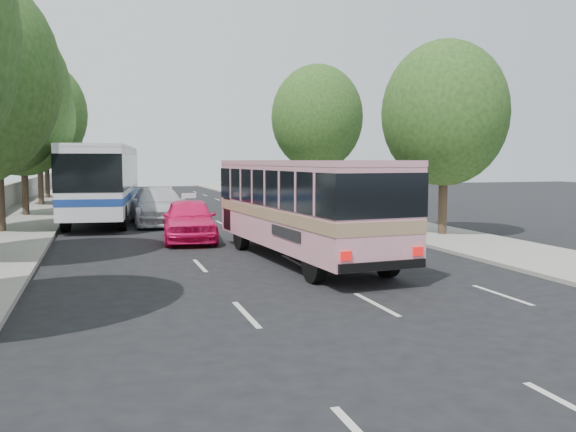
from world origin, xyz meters
name	(u,v)px	position (x,y,z in m)	size (l,w,h in m)	color
ground	(303,289)	(0.00, 0.00, 0.00)	(120.00, 120.00, 0.00)	black
sidewalk_left	(24,219)	(-8.50, 20.00, 0.07)	(4.00, 90.00, 0.15)	#9E998E
sidewalk_right	(332,212)	(8.50, 20.00, 0.06)	(4.00, 90.00, 0.12)	#9E998E
tree_left_d	(24,113)	(-8.52, 21.94, 5.63)	(5.52, 5.52, 8.60)	#38281E
tree_left_e	(39,110)	(-8.42, 29.94, 6.43)	(6.30, 6.30, 9.82)	#38281E
tree_left_f	(46,123)	(-8.62, 37.94, 6.00)	(5.88, 5.88, 9.16)	#38281E
tree_right_near	(447,108)	(8.78, 7.94, 5.20)	(5.10, 5.10, 7.95)	#38281E
tree_right_far	(319,114)	(9.08, 23.94, 6.12)	(6.00, 6.00, 9.35)	#38281E
pink_bus	(302,199)	(1.30, 4.00, 1.94)	(3.26, 9.96, 3.13)	pink
pink_taxi	(189,220)	(-1.42, 9.69, 0.84)	(1.97, 4.90, 1.67)	#FA1565
white_pickup	(158,206)	(-2.00, 16.42, 0.89)	(2.50, 6.14, 1.78)	silver
tour_coach_front	(104,176)	(-4.50, 18.52, 2.30)	(4.07, 12.99, 3.82)	white
tour_coach_rear	(78,173)	(-6.30, 35.22, 2.12)	(2.62, 11.78, 3.52)	silver
taxi_roof_sign	(189,196)	(-1.42, 9.69, 1.76)	(0.55, 0.18, 0.18)	silver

